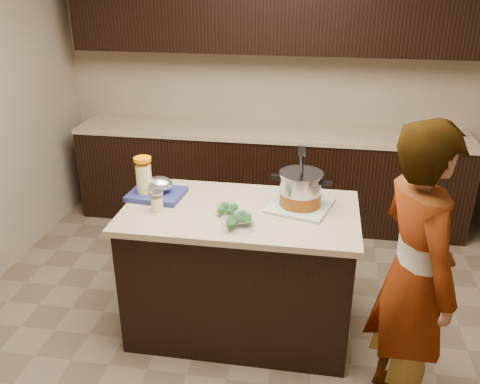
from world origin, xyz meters
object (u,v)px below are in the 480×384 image
at_px(island, 240,271).
at_px(stock_pot, 300,191).
at_px(lemonade_pitcher, 144,179).
at_px(person, 414,277).

bearing_deg(island, stock_pot, 14.86).
height_order(stock_pot, lemonade_pitcher, stock_pot).
relative_size(lemonade_pitcher, person, 0.16).
distance_m(island, person, 1.16).
xyz_separation_m(island, lemonade_pitcher, (-0.64, 0.08, 0.57)).
xyz_separation_m(island, stock_pot, (0.36, 0.10, 0.56)).
xyz_separation_m(lemonade_pitcher, person, (1.62, -0.58, -0.19)).
bearing_deg(island, lemonade_pitcher, 172.68).
bearing_deg(stock_pot, lemonade_pitcher, -169.43).
relative_size(stock_pot, person, 0.23).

